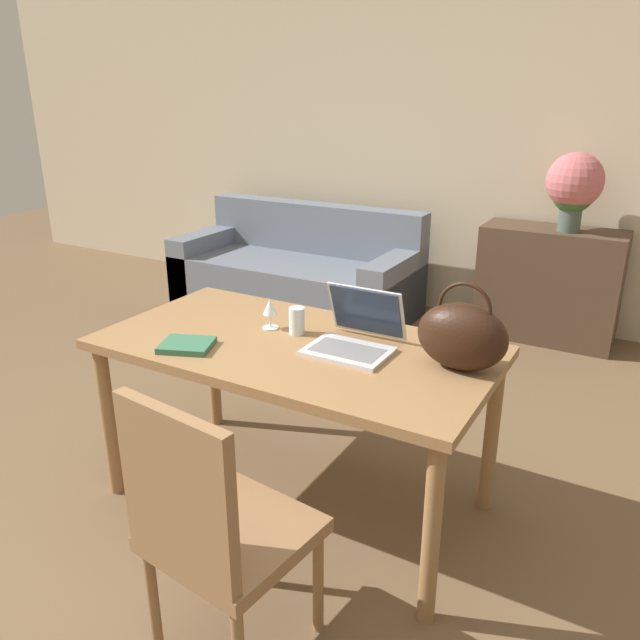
# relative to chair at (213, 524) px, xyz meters

# --- Properties ---
(ground_plane) EXTENTS (14.00, 14.00, 0.00)m
(ground_plane) POSITION_rel_chair_xyz_m (-0.32, 0.20, -0.51)
(ground_plane) COLOR brown
(wall_back) EXTENTS (10.00, 0.06, 2.70)m
(wall_back) POSITION_rel_chair_xyz_m (-0.32, 3.60, 0.84)
(wall_back) COLOR beige
(wall_back) RESTS_ON ground_plane
(dining_table) EXTENTS (1.59, 0.83, 0.74)m
(dining_table) POSITION_rel_chair_xyz_m (-0.22, 0.81, 0.16)
(dining_table) COLOR olive
(dining_table) RESTS_ON ground_plane
(chair) EXTENTS (0.49, 0.49, 0.93)m
(chair) POSITION_rel_chair_xyz_m (0.00, 0.00, 0.00)
(chair) COLOR olive
(chair) RESTS_ON ground_plane
(couch) EXTENTS (1.93, 0.86, 0.82)m
(couch) POSITION_rel_chair_xyz_m (-1.56, 3.00, -0.22)
(couch) COLOR slate
(couch) RESTS_ON ground_plane
(sideboard) EXTENTS (0.95, 0.40, 0.80)m
(sideboard) POSITION_rel_chair_xyz_m (0.32, 3.32, -0.11)
(sideboard) COLOR #4C3828
(sideboard) RESTS_ON ground_plane
(laptop) EXTENTS (0.32, 0.32, 0.23)m
(laptop) POSITION_rel_chair_xyz_m (0.01, 0.90, 0.30)
(laptop) COLOR silver
(laptop) RESTS_ON dining_table
(drinking_glass) EXTENTS (0.07, 0.07, 0.11)m
(drinking_glass) POSITION_rel_chair_xyz_m (-0.27, 0.91, 0.29)
(drinking_glass) COLOR silver
(drinking_glass) RESTS_ON dining_table
(wine_glass) EXTENTS (0.07, 0.07, 0.13)m
(wine_glass) POSITION_rel_chair_xyz_m (-0.40, 0.90, 0.32)
(wine_glass) COLOR silver
(wine_glass) RESTS_ON dining_table
(handbag) EXTENTS (0.33, 0.19, 0.33)m
(handbag) POSITION_rel_chair_xyz_m (0.43, 0.91, 0.36)
(handbag) COLOR black
(handbag) RESTS_ON dining_table
(flower_vase) EXTENTS (0.37, 0.37, 0.52)m
(flower_vase) POSITION_rel_chair_xyz_m (0.41, 3.27, 0.60)
(flower_vase) COLOR #47564C
(flower_vase) RESTS_ON sideboard
(book) EXTENTS (0.24, 0.23, 0.02)m
(book) POSITION_rel_chair_xyz_m (-0.56, 0.56, 0.25)
(book) COLOR #336B4C
(book) RESTS_ON dining_table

